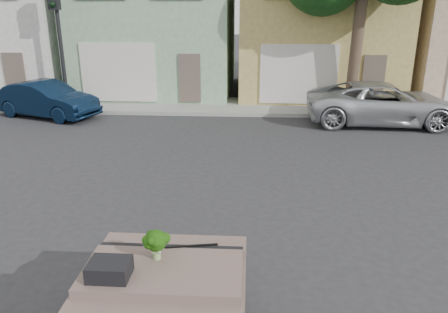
# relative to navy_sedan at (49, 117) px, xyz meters

# --- Properties ---
(ground_plane) EXTENTS (120.00, 120.00, 0.00)m
(ground_plane) POSITION_rel_navy_sedan_xyz_m (6.86, -8.51, 0.00)
(ground_plane) COLOR #303033
(ground_plane) RESTS_ON ground
(sidewalk) EXTENTS (40.00, 3.00, 0.15)m
(sidewalk) POSITION_rel_navy_sedan_xyz_m (6.86, 1.99, 0.07)
(sidewalk) COLOR gray
(sidewalk) RESTS_ON ground
(townhouse_white) EXTENTS (7.20, 8.20, 7.55)m
(townhouse_white) POSITION_rel_navy_sedan_xyz_m (-4.14, 5.99, 3.77)
(townhouse_white) COLOR silver
(townhouse_white) RESTS_ON ground
(townhouse_mint) EXTENTS (7.20, 8.20, 7.55)m
(townhouse_mint) POSITION_rel_navy_sedan_xyz_m (3.36, 5.99, 3.77)
(townhouse_mint) COLOR #87AD88
(townhouse_mint) RESTS_ON ground
(townhouse_tan) EXTENTS (7.20, 8.20, 7.55)m
(townhouse_tan) POSITION_rel_navy_sedan_xyz_m (10.86, 5.99, 3.77)
(townhouse_tan) COLOR tan
(townhouse_tan) RESTS_ON ground
(navy_sedan) EXTENTS (4.44, 2.80, 1.38)m
(navy_sedan) POSITION_rel_navy_sedan_xyz_m (0.00, 0.00, 0.00)
(navy_sedan) COLOR #0A1C34
(navy_sedan) RESTS_ON ground
(silver_pickup) EXTENTS (5.55, 2.73, 1.52)m
(silver_pickup) POSITION_rel_navy_sedan_xyz_m (12.68, -0.23, 0.00)
(silver_pickup) COLOR silver
(silver_pickup) RESTS_ON ground
(traffic_signal) EXTENTS (0.40, 0.40, 5.10)m
(traffic_signal) POSITION_rel_navy_sedan_xyz_m (0.36, 0.99, 2.55)
(traffic_signal) COLOR black
(traffic_signal) RESTS_ON ground
(tree_near) EXTENTS (4.40, 4.00, 8.50)m
(tree_near) POSITION_rel_navy_sedan_xyz_m (11.86, 1.29, 4.25)
(tree_near) COLOR #143A12
(tree_near) RESTS_ON ground
(car_dashboard) EXTENTS (2.00, 1.80, 1.12)m
(car_dashboard) POSITION_rel_navy_sedan_xyz_m (6.86, -11.51, 0.56)
(car_dashboard) COLOR #6E584F
(car_dashboard) RESTS_ON ground
(instrument_hump) EXTENTS (0.48, 0.38, 0.20)m
(instrument_hump) POSITION_rel_navy_sedan_xyz_m (6.28, -11.86, 1.22)
(instrument_hump) COLOR black
(instrument_hump) RESTS_ON car_dashboard
(wiper_arm) EXTENTS (0.69, 0.15, 0.02)m
(wiper_arm) POSITION_rel_navy_sedan_xyz_m (7.14, -11.13, 1.13)
(wiper_arm) COLOR black
(wiper_arm) RESTS_ON car_dashboard
(broccoli) EXTENTS (0.39, 0.39, 0.40)m
(broccoli) POSITION_rel_navy_sedan_xyz_m (6.74, -11.44, 1.32)
(broccoli) COLOR #163A09
(broccoli) RESTS_ON car_dashboard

